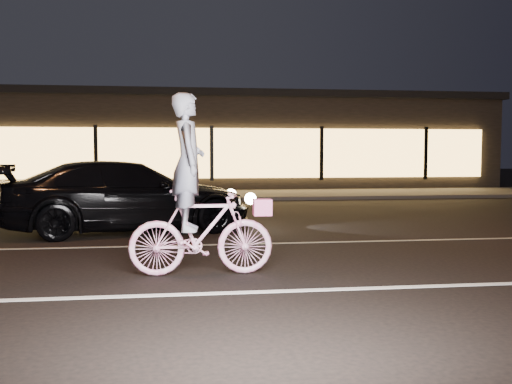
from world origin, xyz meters
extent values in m
plane|color=black|center=(0.00, 0.00, 0.00)|extent=(90.00, 90.00, 0.00)
cube|color=silver|center=(0.00, -1.50, 0.00)|extent=(60.00, 0.12, 0.01)
cube|color=gray|center=(0.00, 2.00, 0.00)|extent=(60.00, 0.10, 0.01)
cube|color=#383533|center=(0.00, 13.00, 0.06)|extent=(30.00, 4.00, 0.12)
cube|color=black|center=(0.00, 19.00, 2.00)|extent=(25.00, 8.00, 4.00)
cube|color=black|center=(0.00, 19.00, 4.05)|extent=(25.40, 8.40, 0.30)
cube|color=#FFBC59|center=(0.00, 14.90, 1.60)|extent=(23.00, 0.15, 2.00)
cube|color=black|center=(-4.50, 14.82, 1.60)|extent=(0.15, 0.08, 2.20)
cube|color=black|center=(0.00, 14.82, 1.60)|extent=(0.15, 0.08, 2.20)
cube|color=black|center=(4.50, 14.82, 1.60)|extent=(0.15, 0.08, 2.20)
cube|color=black|center=(9.00, 14.82, 1.60)|extent=(0.15, 0.08, 2.20)
imported|color=#DD3E8D|center=(-1.03, -0.47, 0.58)|extent=(1.92, 0.54, 1.15)
imported|color=silver|center=(-1.19, -0.47, 1.51)|extent=(0.43, 0.66, 1.81)
cube|color=#F13C82|center=(-0.21, -0.47, 0.90)|extent=(0.24, 0.20, 0.22)
imported|color=black|center=(-2.34, 3.91, 0.73)|extent=(5.36, 3.08, 1.46)
sphere|color=#FFF2BF|center=(-0.12, 5.08, 0.67)|extent=(0.24, 0.24, 0.24)
sphere|color=#FFF2BF|center=(0.17, 3.77, 0.67)|extent=(0.24, 0.24, 0.24)
camera|label=1|loc=(-1.32, -8.01, 1.64)|focal=40.00mm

